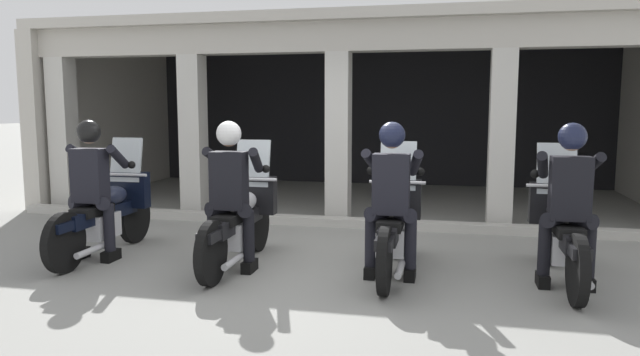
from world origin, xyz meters
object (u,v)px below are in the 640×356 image
Objects in this scene: motorcycle_center_right at (394,224)px; motorcycle_far_right at (562,230)px; police_officer_far_right at (569,191)px; motorcycle_far_left at (108,212)px; police_officer_center_left at (230,183)px; police_officer_center_right at (391,187)px; police_officer_far_left at (92,178)px; motorcycle_center_left at (241,219)px.

motorcycle_center_right is 1.67m from motorcycle_far_right.
motorcycle_far_left is at bearing 177.74° from police_officer_far_right.
police_officer_center_right is at bearing 9.90° from police_officer_center_left.
police_officer_center_left is at bearing -176.28° from police_officer_center_right.
police_officer_far_left is 5.02m from police_officer_far_right.
police_officer_far_left is at bearing -179.02° from police_officer_far_right.
police_officer_far_left is 0.78× the size of motorcycle_far_right.
motorcycle_far_right is at bearing 12.44° from police_officer_center_right.
police_officer_far_left and police_officer_center_left have the same top height.
motorcycle_center_right is (1.67, 0.09, 0.00)m from motorcycle_center_left.
motorcycle_far_left is at bearing 176.16° from police_officer_center_right.
police_officer_center_right is at bearing 5.13° from motorcycle_far_left.
motorcycle_center_left is 1.00× the size of motorcycle_far_right.
motorcycle_far_left is at bearing -178.99° from motorcycle_center_right.
police_officer_far_left is 5.05m from motorcycle_far_right.
police_officer_far_right is (5.02, 0.08, 0.00)m from police_officer_far_left.
motorcycle_center_left is at bearing 177.80° from police_officer_far_right.
police_officer_center_right reaches higher than motorcycle_center_left.
motorcycle_far_left is 1.29× the size of police_officer_center_right.
police_officer_center_left reaches higher than motorcycle_far_left.
police_officer_center_left is at bearing -177.35° from police_officer_far_right.
police_officer_far_left is 1.67m from police_officer_center_left.
police_officer_far_right is at bearing -6.78° from motorcycle_center_right.
police_officer_center_right is 1.76m from motorcycle_far_right.
police_officer_center_right is (1.67, -0.20, 0.44)m from motorcycle_center_left.
motorcycle_far_right is 1.29× the size of police_officer_far_right.
motorcycle_center_left is at bearing 16.93° from police_officer_far_left.
motorcycle_center_left is 1.29× the size of police_officer_far_right.
police_officer_far_left is at bearing -175.51° from police_officer_center_left.
police_officer_far_left is 1.00× the size of police_officer_center_right.
motorcycle_far_left is 3.35m from motorcycle_center_right.
police_officer_far_right is at bearing 7.37° from motorcycle_far_left.
motorcycle_far_left is 1.00× the size of motorcycle_center_right.
motorcycle_center_left is 1.67m from motorcycle_center_right.
police_officer_center_right is (3.35, 0.02, 0.00)m from police_officer_far_left.
motorcycle_center_right is at bearing -177.76° from motorcycle_far_right.
motorcycle_far_right is at bearing 13.84° from police_officer_far_left.
police_officer_far_left is 3.39m from motorcycle_center_right.
motorcycle_far_left and motorcycle_center_left have the same top height.
motorcycle_center_left is 1.74m from police_officer_center_right.
motorcycle_far_right is at bearing 89.79° from police_officer_far_right.
police_officer_far_left is at bearing -165.85° from motorcycle_center_left.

